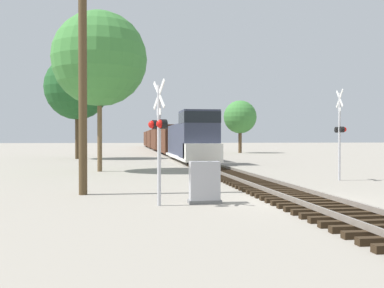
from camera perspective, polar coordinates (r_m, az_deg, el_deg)
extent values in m
plane|color=gray|center=(15.96, 13.47, -7.05)|extent=(400.00, 400.00, 0.00)
cube|color=black|center=(11.43, 23.13, -9.78)|extent=(2.60, 0.22, 0.16)
cube|color=black|center=(11.94, 21.61, -9.33)|extent=(2.60, 0.22, 0.16)
cube|color=black|center=(12.45, 20.21, -8.90)|extent=(2.60, 0.22, 0.16)
cube|color=black|center=(12.98, 18.94, -8.51)|extent=(2.60, 0.22, 0.16)
cube|color=black|center=(13.51, 17.76, -8.14)|extent=(2.60, 0.22, 0.16)
cube|color=black|center=(14.04, 16.68, -7.80)|extent=(2.60, 0.22, 0.16)
cube|color=black|center=(14.58, 15.68, -7.48)|extent=(2.60, 0.22, 0.16)
cube|color=black|center=(15.13, 14.75, -7.18)|extent=(2.60, 0.22, 0.16)
cube|color=black|center=(15.68, 13.88, -6.90)|extent=(2.60, 0.22, 0.16)
cube|color=black|center=(16.23, 13.08, -6.64)|extent=(2.60, 0.22, 0.16)
cube|color=black|center=(16.78, 12.33, -6.39)|extent=(2.60, 0.22, 0.16)
cube|color=black|center=(17.34, 11.63, -6.16)|extent=(2.60, 0.22, 0.16)
cube|color=black|center=(17.90, 10.97, -5.94)|extent=(2.60, 0.22, 0.16)
cube|color=black|center=(18.47, 10.35, -5.74)|extent=(2.60, 0.22, 0.16)
cube|color=black|center=(19.03, 9.78, -5.54)|extent=(2.60, 0.22, 0.16)
cube|color=black|center=(19.60, 9.23, -5.36)|extent=(2.60, 0.22, 0.16)
cube|color=black|center=(20.17, 8.72, -5.19)|extent=(2.60, 0.22, 0.16)
cube|color=black|center=(20.74, 8.23, -5.02)|extent=(2.60, 0.22, 0.16)
cube|color=black|center=(21.32, 7.77, -4.87)|extent=(2.60, 0.22, 0.16)
cube|color=black|center=(21.89, 7.34, -4.72)|extent=(2.60, 0.22, 0.16)
cube|color=black|center=(22.47, 6.92, -4.58)|extent=(2.60, 0.22, 0.16)
cube|color=black|center=(23.04, 6.53, -4.45)|extent=(2.60, 0.22, 0.16)
cube|color=black|center=(23.62, 6.16, -4.32)|extent=(2.60, 0.22, 0.16)
cube|color=black|center=(24.20, 5.80, -4.20)|extent=(2.60, 0.22, 0.16)
cube|color=black|center=(24.78, 5.47, -4.08)|extent=(2.60, 0.22, 0.16)
cube|color=black|center=(25.36, 5.14, -3.97)|extent=(2.60, 0.22, 0.16)
cube|color=black|center=(25.95, 4.83, -3.87)|extent=(2.60, 0.22, 0.16)
cube|color=black|center=(26.53, 4.54, -3.76)|extent=(2.60, 0.22, 0.16)
cube|color=black|center=(27.11, 4.26, -3.67)|extent=(2.60, 0.22, 0.16)
cube|color=black|center=(27.70, 3.99, -3.57)|extent=(2.60, 0.22, 0.16)
cube|color=black|center=(28.28, 3.73, -3.49)|extent=(2.60, 0.22, 0.16)
cube|color=black|center=(28.87, 3.48, -3.40)|extent=(2.60, 0.22, 0.16)
cube|color=black|center=(29.45, 3.25, -3.32)|extent=(2.60, 0.22, 0.16)
cube|color=black|center=(30.04, 3.02, -3.24)|extent=(2.60, 0.22, 0.16)
cube|color=black|center=(30.63, 2.80, -3.16)|extent=(2.60, 0.22, 0.16)
cube|color=black|center=(31.22, 2.59, -3.09)|extent=(2.60, 0.22, 0.16)
cube|color=black|center=(31.80, 2.38, -3.02)|extent=(2.60, 0.22, 0.16)
cube|color=black|center=(32.39, 2.19, -2.95)|extent=(2.60, 0.22, 0.16)
cube|color=black|center=(32.98, 2.00, -2.88)|extent=(2.60, 0.22, 0.16)
cube|color=black|center=(33.57, 1.81, -2.82)|extent=(2.60, 0.22, 0.16)
cube|color=black|center=(34.16, 1.64, -2.76)|extent=(2.60, 0.22, 0.16)
cube|color=black|center=(34.75, 1.47, -2.70)|extent=(2.60, 0.22, 0.16)
cube|color=slate|center=(15.68, 11.02, -6.32)|extent=(0.07, 160.00, 0.15)
cube|color=slate|center=(16.21, 15.85, -6.10)|extent=(0.07, 160.00, 0.15)
cube|color=#33384C|center=(45.30, -0.83, 0.42)|extent=(2.48, 12.11, 3.22)
cube|color=#33384C|center=(36.91, 0.88, 1.06)|extent=(2.91, 3.81, 4.13)
cube|color=black|center=(36.95, 0.88, 3.32)|extent=(2.94, 3.84, 0.91)
cube|color=white|center=(35.05, 1.37, -1.11)|extent=(2.91, 1.73, 1.44)
cube|color=white|center=(42.76, -0.38, -1.59)|extent=(2.97, 16.96, 0.24)
cube|color=black|center=(37.20, 0.81, -1.83)|extent=(1.58, 2.20, 1.00)
cube|color=black|center=(48.33, -1.29, -1.24)|extent=(1.58, 2.20, 1.00)
cube|color=#4C2819|center=(61.00, -2.75, 0.64)|extent=(2.77, 15.94, 3.51)
cube|color=black|center=(55.88, -2.24, -1.03)|extent=(1.58, 2.20, 0.90)
cube|color=black|center=(66.18, -3.18, -0.76)|extent=(1.58, 2.20, 0.90)
cube|color=#4C2819|center=(78.66, -3.99, 0.65)|extent=(2.77, 15.94, 3.51)
cube|color=black|center=(73.51, -3.69, -0.61)|extent=(1.58, 2.20, 0.90)
cube|color=black|center=(83.84, -4.25, -0.45)|extent=(1.58, 2.20, 0.90)
cube|color=#4C2819|center=(96.33, -4.77, 0.66)|extent=(2.77, 15.94, 3.51)
cube|color=black|center=(91.18, -4.57, -0.35)|extent=(1.58, 2.20, 0.90)
cube|color=black|center=(101.52, -4.95, -0.25)|extent=(1.58, 2.20, 0.90)
cube|color=#4C2819|center=(114.02, -5.32, 0.67)|extent=(2.77, 15.94, 3.51)
cube|color=black|center=(108.86, -5.17, -0.18)|extent=(1.58, 2.20, 0.90)
cube|color=black|center=(119.20, -5.44, -0.10)|extent=(1.58, 2.20, 0.90)
cylinder|color=#B7B7BC|center=(14.34, -4.20, -0.19)|extent=(0.12, 0.12, 3.85)
cube|color=white|center=(14.40, -4.21, 6.29)|extent=(0.31, 0.89, 0.93)
cube|color=white|center=(14.40, -4.21, 6.29)|extent=(0.31, 0.89, 0.93)
cube|color=black|center=(14.34, -4.20, 2.51)|extent=(0.32, 0.84, 0.06)
cylinder|color=black|center=(14.67, -4.72, 2.47)|extent=(0.26, 0.34, 0.30)
sphere|color=red|center=(14.63, -5.08, 2.47)|extent=(0.26, 0.26, 0.26)
cylinder|color=black|center=(14.02, -3.67, 2.55)|extent=(0.26, 0.34, 0.30)
sphere|color=red|center=(13.98, -4.05, 2.55)|extent=(0.26, 0.26, 0.26)
cube|color=white|center=(14.36, -4.21, 4.11)|extent=(0.13, 0.31, 0.20)
cylinder|color=#B7B7BC|center=(24.10, 18.21, 0.90)|extent=(0.12, 0.12, 4.48)
cube|color=white|center=(24.19, 18.23, 5.50)|extent=(0.13, 0.92, 0.93)
cube|color=white|center=(24.19, 18.23, 5.50)|extent=(0.13, 0.92, 0.93)
cube|color=black|center=(24.11, 18.22, 1.75)|extent=(0.15, 0.86, 0.06)
cylinder|color=black|center=(23.78, 18.51, 1.76)|extent=(0.21, 0.32, 0.30)
sphere|color=red|center=(23.81, 18.74, 1.76)|extent=(0.26, 0.26, 0.26)
cylinder|color=black|center=(24.43, 17.93, 1.73)|extent=(0.21, 0.32, 0.30)
sphere|color=red|center=(24.47, 18.15, 1.73)|extent=(0.26, 0.26, 0.26)
cube|color=white|center=(24.15, 18.23, 4.20)|extent=(0.06, 0.32, 0.20)
cube|color=slate|center=(14.98, 1.60, -7.31)|extent=(1.08, 0.52, 0.12)
cube|color=#ADADB2|center=(14.89, 1.60, -4.66)|extent=(0.99, 0.47, 1.27)
cylinder|color=#4C3A23|center=(17.73, -13.71, 7.66)|extent=(0.32, 0.32, 8.60)
cylinder|color=brown|center=(29.73, -11.64, 1.83)|extent=(0.30, 0.30, 5.47)
sphere|color=#3D7F38|center=(30.17, -11.67, 10.56)|extent=(6.14, 6.14, 6.14)
cylinder|color=#473521|center=(48.55, -14.38, 1.38)|extent=(0.42, 0.42, 5.47)
sphere|color=#1E5123|center=(48.84, -14.40, 6.98)|extent=(6.76, 6.76, 6.76)
cylinder|color=brown|center=(66.66, 6.12, 0.53)|extent=(0.51, 0.51, 3.87)
sphere|color=#3D7F38|center=(66.73, 6.12, 3.44)|extent=(4.87, 4.87, 4.87)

